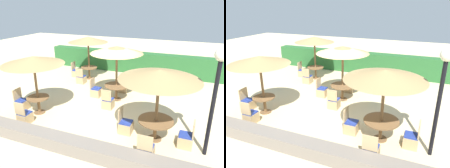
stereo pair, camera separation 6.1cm
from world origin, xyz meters
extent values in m
plane|color=beige|center=(0.00, 0.00, 0.00)|extent=(40.00, 40.00, 0.00)
cube|color=#28602D|center=(0.00, 5.55, 0.69)|extent=(13.00, 0.70, 1.37)
cube|color=slate|center=(0.00, -3.29, 0.23)|extent=(10.00, 0.56, 0.45)
cylinder|color=black|center=(4.10, -1.86, 1.50)|extent=(0.12, 0.12, 3.00)
sphere|color=silver|center=(4.10, -1.86, 3.14)|extent=(0.36, 0.36, 0.36)
cylinder|color=brown|center=(2.49, -1.66, 1.21)|extent=(0.10, 0.10, 2.43)
cone|color=tan|center=(2.49, -1.66, 2.35)|extent=(2.61, 2.61, 0.32)
cylinder|color=brown|center=(2.49, -1.66, 0.01)|extent=(0.48, 0.48, 0.03)
cylinder|color=brown|center=(2.49, -1.66, 0.35)|extent=(0.12, 0.12, 0.70)
cylinder|color=brown|center=(2.49, -1.66, 0.72)|extent=(1.19, 1.19, 0.04)
cube|color=tan|center=(3.49, -1.69, 0.20)|extent=(0.46, 0.46, 0.40)
cube|color=#233893|center=(3.49, -1.69, 0.43)|extent=(0.42, 0.42, 0.05)
cube|color=tan|center=(3.70, -1.69, 0.69)|extent=(0.04, 0.46, 0.48)
cube|color=tan|center=(2.45, -2.76, 0.20)|extent=(0.46, 0.46, 0.40)
cube|color=#233893|center=(2.45, -2.76, 0.43)|extent=(0.42, 0.42, 0.05)
cube|color=tan|center=(2.45, -2.97, 0.69)|extent=(0.46, 0.04, 0.48)
cube|color=tan|center=(1.44, -1.63, 0.20)|extent=(0.46, 0.46, 0.40)
cube|color=#233893|center=(1.44, -1.63, 0.43)|extent=(0.42, 0.42, 0.05)
cube|color=tan|center=(1.23, -1.63, 0.69)|extent=(0.04, 0.46, 0.48)
cylinder|color=brown|center=(-2.48, -1.56, 1.19)|extent=(0.10, 0.10, 2.38)
cone|color=tan|center=(-2.48, -1.56, 2.30)|extent=(2.46, 2.46, 0.32)
cylinder|color=brown|center=(-2.48, -1.56, 0.01)|extent=(0.48, 0.48, 0.03)
cylinder|color=brown|center=(-2.48, -1.56, 0.34)|extent=(0.12, 0.12, 0.68)
cylinder|color=brown|center=(-2.48, -1.56, 0.70)|extent=(0.93, 0.93, 0.04)
cube|color=tan|center=(-3.38, -1.57, 0.20)|extent=(0.46, 0.46, 0.40)
cube|color=#233893|center=(-3.38, -1.57, 0.43)|extent=(0.42, 0.42, 0.05)
cube|color=tan|center=(-3.59, -1.57, 0.69)|extent=(0.04, 0.46, 0.48)
cube|color=tan|center=(-2.42, -2.45, 0.20)|extent=(0.46, 0.46, 0.40)
cube|color=#233893|center=(-2.42, -2.45, 0.43)|extent=(0.42, 0.42, 0.05)
cube|color=tan|center=(-2.42, -2.66, 0.69)|extent=(0.46, 0.04, 0.48)
cylinder|color=brown|center=(0.10, 0.93, 1.26)|extent=(0.10, 0.10, 2.52)
cone|color=tan|center=(0.10, 0.93, 2.44)|extent=(2.41, 2.41, 0.32)
cylinder|color=brown|center=(0.10, 0.93, 0.01)|extent=(0.48, 0.48, 0.03)
cylinder|color=brown|center=(0.10, 0.93, 0.35)|extent=(0.12, 0.12, 0.70)
cylinder|color=brown|center=(0.10, 0.93, 0.72)|extent=(1.15, 1.15, 0.04)
cube|color=tan|center=(-0.97, 0.91, 0.20)|extent=(0.46, 0.46, 0.40)
cube|color=#233893|center=(-0.97, 0.91, 0.43)|extent=(0.42, 0.42, 0.05)
cube|color=tan|center=(-1.18, 0.91, 0.69)|extent=(0.04, 0.46, 0.48)
cube|color=tan|center=(0.08, -0.06, 0.20)|extent=(0.46, 0.46, 0.40)
cube|color=#233893|center=(0.08, -0.06, 0.43)|extent=(0.42, 0.42, 0.05)
cube|color=tan|center=(0.08, -0.27, 0.69)|extent=(0.46, 0.04, 0.48)
cube|color=tan|center=(0.07, 2.00, 0.20)|extent=(0.46, 0.46, 0.40)
cube|color=#233893|center=(0.07, 2.00, 0.43)|extent=(0.42, 0.42, 0.05)
cube|color=tan|center=(0.07, 2.21, 0.69)|extent=(0.46, 0.04, 0.48)
cylinder|color=brown|center=(-2.58, 3.25, 1.24)|extent=(0.10, 0.10, 2.49)
cone|color=tan|center=(-2.58, 3.25, 2.41)|extent=(2.33, 2.33, 0.32)
cylinder|color=brown|center=(-2.58, 3.25, 0.01)|extent=(0.48, 0.48, 0.03)
cylinder|color=brown|center=(-2.58, 3.25, 0.34)|extent=(0.12, 0.12, 0.68)
cylinder|color=brown|center=(-2.58, 3.25, 0.70)|extent=(0.98, 0.98, 0.04)
cube|color=tan|center=(-2.63, 2.33, 0.20)|extent=(0.46, 0.46, 0.40)
cube|color=#233893|center=(-2.63, 2.33, 0.43)|extent=(0.42, 0.42, 0.05)
cube|color=tan|center=(-2.63, 2.12, 0.69)|extent=(0.46, 0.04, 0.48)
cube|color=tan|center=(-3.52, 3.28, 0.20)|extent=(0.46, 0.46, 0.40)
cube|color=#233893|center=(-3.52, 3.28, 0.43)|extent=(0.42, 0.42, 0.05)
cube|color=tan|center=(-3.73, 3.28, 0.69)|extent=(0.04, 0.46, 0.48)
camera|label=1|loc=(3.53, -8.14, 4.42)|focal=35.00mm
camera|label=2|loc=(3.58, -8.12, 4.42)|focal=35.00mm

